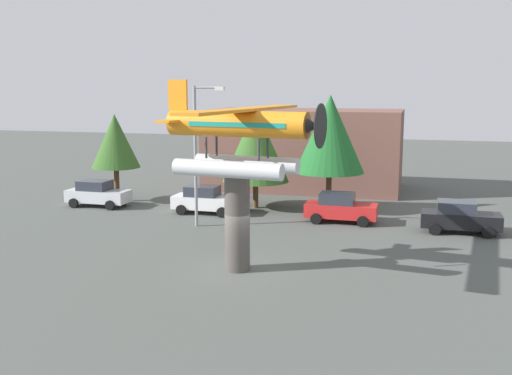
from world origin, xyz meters
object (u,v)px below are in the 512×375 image
Objects in this scene: car_near_silver at (98,193)px; car_mid_white at (205,200)px; car_distant_black at (459,217)px; floatplane_monument at (240,135)px; streetlight_primary at (198,146)px; tree_center_back at (330,134)px; tree_west at (115,141)px; tree_east at (256,144)px; car_far_red at (340,208)px; display_pedestal at (237,223)px; storefront_building at (305,149)px.

car_near_silver and car_mid_white have the same top height.
car_distant_black is at bearing -3.79° from car_mid_white.
floatplane_monument is at bearing -62.20° from car_mid_white.
tree_center_back is (6.47, 6.33, 0.35)m from streetlight_primary.
tree_west is at bearing 78.51° from car_near_silver.
tree_west is 0.92× the size of tree_east.
tree_center_back reaches higher than car_far_red.
car_mid_white is at bearing -158.77° from tree_center_back.
tree_east is (-12.61, 3.51, 3.34)m from car_distant_black.
car_near_silver is at bearing -167.00° from tree_east.
tree_east is at bearing 164.46° from car_distant_black.
car_near_silver is at bearing 178.89° from car_far_red.
car_distant_black is (15.23, -1.01, 0.00)m from car_mid_white.
display_pedestal reaches higher than car_mid_white.
storefront_building is (-1.31, 22.00, 0.98)m from display_pedestal.
tree_west is 14.81m from tree_center_back.
floatplane_monument is 11.96m from car_far_red.
tree_east is at bearing 102.32° from display_pedestal.
car_far_red is at bearing 73.47° from display_pedestal.
floatplane_monument is at bearing -44.39° from tree_west.
floatplane_monument is at bearing -38.85° from car_near_silver.
car_mid_white is 0.53× the size of streetlight_primary.
tree_west reaches higher than display_pedestal.
display_pedestal is 0.57× the size of tree_center_back.
car_far_red is 16.44m from tree_west.
storefront_building is 2.44× the size of tree_west.
floatplane_monument is 8.68m from streetlight_primary.
car_far_red is at bearing 80.76° from floatplane_monument.
car_mid_white is at bearing -0.79° from car_near_silver.
car_far_red is 5.27m from tree_center_back.
car_far_red is 9.10m from streetlight_primary.
car_far_red is 12.58m from storefront_building.
storefront_building reaches higher than display_pedestal.
car_far_red is 1.00× the size of car_distant_black.
car_near_silver is 0.63× the size of tree_east.
floatplane_monument reaches higher than car_near_silver.
tree_center_back is at bearing 153.53° from car_distant_black.
storefront_building is 14.87m from tree_west.
car_far_red is at bearing -69.32° from tree_center_back.
car_distant_black is 0.53× the size of streetlight_primary.
tree_east reaches higher than car_far_red.
car_mid_white is 0.56× the size of tree_center_back.
floatplane_monument reaches higher than display_pedestal.
floatplane_monument is 13.04m from car_mid_white.
streetlight_primary reaches higher than tree_center_back.
display_pedestal is at bearing -106.53° from car_far_red.
streetlight_primary is 9.06m from tree_center_back.
display_pedestal is 0.40× the size of floatplane_monument.
car_mid_white is at bearing 176.21° from car_distant_black.
floatplane_monument reaches higher than storefront_building.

